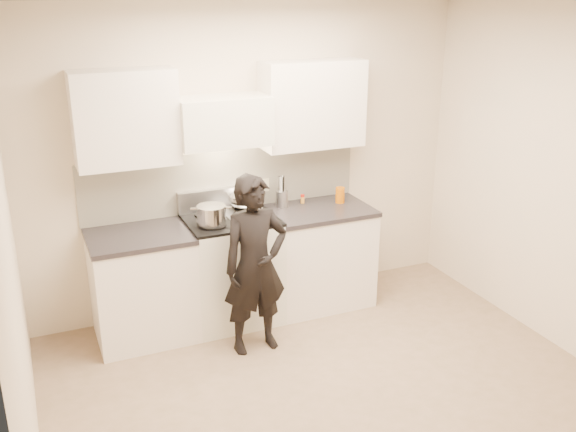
% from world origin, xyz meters
% --- Properties ---
extents(ground_plane, '(4.00, 4.00, 0.00)m').
position_xyz_m(ground_plane, '(0.00, 0.00, 0.00)').
color(ground_plane, '#8C715A').
extents(room_shell, '(4.04, 3.54, 2.70)m').
position_xyz_m(room_shell, '(-0.06, 0.37, 1.60)').
color(room_shell, beige).
rests_on(room_shell, ground).
extents(stove, '(0.76, 0.65, 0.96)m').
position_xyz_m(stove, '(-0.30, 1.42, 0.47)').
color(stove, silver).
rests_on(stove, ground).
extents(counter_right, '(0.92, 0.67, 0.92)m').
position_xyz_m(counter_right, '(0.53, 1.43, 0.46)').
color(counter_right, silver).
rests_on(counter_right, ground).
extents(counter_left, '(0.82, 0.67, 0.92)m').
position_xyz_m(counter_left, '(-1.08, 1.43, 0.46)').
color(counter_left, silver).
rests_on(counter_left, ground).
extents(wok, '(0.34, 0.41, 0.27)m').
position_xyz_m(wok, '(-0.10, 1.57, 1.05)').
color(wok, '#B5B5B5').
rests_on(wok, stove).
extents(stock_pot, '(0.32, 0.30, 0.16)m').
position_xyz_m(stock_pot, '(-0.50, 1.31, 1.04)').
color(stock_pot, '#B5B5B5').
rests_on(stock_pot, stove).
extents(utensil_crock, '(0.11, 0.11, 0.29)m').
position_xyz_m(utensil_crock, '(0.24, 1.59, 1.01)').
color(utensil_crock, silver).
rests_on(utensil_crock, counter_right).
extents(spice_jar, '(0.04, 0.04, 0.08)m').
position_xyz_m(spice_jar, '(0.45, 1.61, 0.96)').
color(spice_jar, gold).
rests_on(spice_jar, counter_right).
extents(oil_glass, '(0.08, 0.08, 0.15)m').
position_xyz_m(oil_glass, '(0.78, 1.49, 0.99)').
color(oil_glass, '#BE5B03').
rests_on(oil_glass, counter_right).
extents(person, '(0.55, 0.38, 1.46)m').
position_xyz_m(person, '(-0.29, 0.87, 0.73)').
color(person, black).
rests_on(person, ground).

